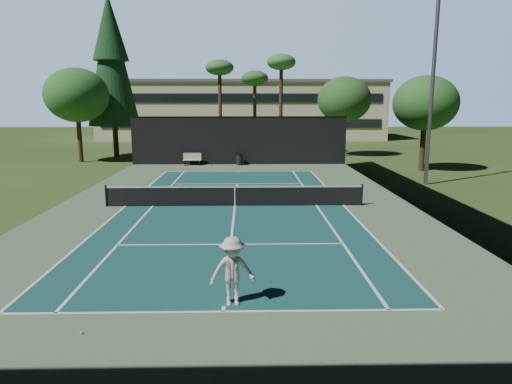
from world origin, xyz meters
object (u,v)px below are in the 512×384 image
at_px(player, 233,271).
at_px(tennis_ball_b, 244,203).
at_px(tennis_net, 235,195).
at_px(tennis_ball_d, 180,185).
at_px(park_bench, 192,159).
at_px(trash_bin, 239,160).
at_px(tennis_ball_a, 81,333).
at_px(tennis_ball_c, 263,190).

distance_m(player, tennis_ball_b, 12.10).
xyz_separation_m(tennis_net, player, (0.22, -11.44, 0.34)).
bearing_deg(tennis_ball_d, player, -77.63).
xyz_separation_m(player, tennis_ball_b, (0.23, 12.07, -0.87)).
height_order(park_bench, trash_bin, park_bench).
distance_m(tennis_ball_a, tennis_ball_b, 14.01).
xyz_separation_m(tennis_net, tennis_ball_d, (-3.59, 5.95, -0.52)).
bearing_deg(tennis_ball_a, player, 23.88).
distance_m(tennis_net, tennis_ball_d, 6.96).
height_order(tennis_net, tennis_ball_c, tennis_net).
distance_m(player, trash_bin, 26.89).
distance_m(tennis_ball_a, trash_bin, 28.54).
relative_size(tennis_ball_b, tennis_ball_d, 0.84).
bearing_deg(trash_bin, tennis_ball_a, -96.29).
bearing_deg(player, tennis_ball_b, 80.39).
xyz_separation_m(tennis_ball_d, trash_bin, (3.60, 9.50, 0.44)).
bearing_deg(tennis_net, tennis_ball_c, 69.12).
distance_m(tennis_ball_b, tennis_ball_d, 6.68).
bearing_deg(tennis_ball_d, park_bench, 92.02).
distance_m(park_bench, trash_bin, 3.94).
xyz_separation_m(tennis_ball_a, trash_bin, (3.13, 28.36, 0.44)).
bearing_deg(player, trash_bin, 81.94).
bearing_deg(tennis_ball_b, player, -91.11).
bearing_deg(tennis_net, park_bench, 104.17).
bearing_deg(tennis_ball_c, tennis_ball_b, -107.76).
xyz_separation_m(tennis_ball_d, park_bench, (-0.34, 9.61, 0.51)).
relative_size(player, trash_bin, 1.91).
bearing_deg(trash_bin, tennis_ball_d, -110.75).
bearing_deg(tennis_net, trash_bin, 89.94).
bearing_deg(player, tennis_ball_a, -164.62).
relative_size(park_bench, trash_bin, 1.59).
relative_size(tennis_ball_b, park_bench, 0.04).
xyz_separation_m(tennis_ball_a, tennis_ball_c, (4.71, 17.10, -0.00)).
bearing_deg(player, park_bench, 90.24).
height_order(player, tennis_ball_b, player).
relative_size(tennis_ball_a, tennis_ball_b, 1.12).
relative_size(player, tennis_ball_c, 27.59).
distance_m(tennis_ball_a, tennis_ball_c, 17.74).
relative_size(tennis_ball_c, park_bench, 0.04).
bearing_deg(park_bench, tennis_ball_c, -64.08).
xyz_separation_m(player, trash_bin, (-0.21, 26.89, -0.42)).
distance_m(tennis_net, trash_bin, 15.45).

